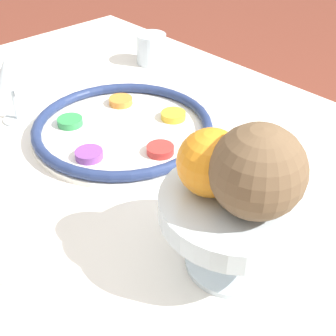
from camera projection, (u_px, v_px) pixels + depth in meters
dining_table at (145, 322)px, 1.02m from camera, size 1.49×1.01×0.76m
seder_plate at (123, 128)px, 0.91m from camera, size 0.35×0.35×0.03m
wine_glass at (9, 75)px, 0.91m from camera, size 0.06×0.06×0.14m
fruit_stand at (237, 213)px, 0.59m from camera, size 0.20×0.20×0.12m
orange_fruit at (211, 163)px, 0.56m from camera, size 0.09×0.09×0.09m
coconut at (258, 172)px, 0.53m from camera, size 0.11×0.11×0.11m
cup_near at (151, 49)px, 1.18m from camera, size 0.08×0.08×0.07m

